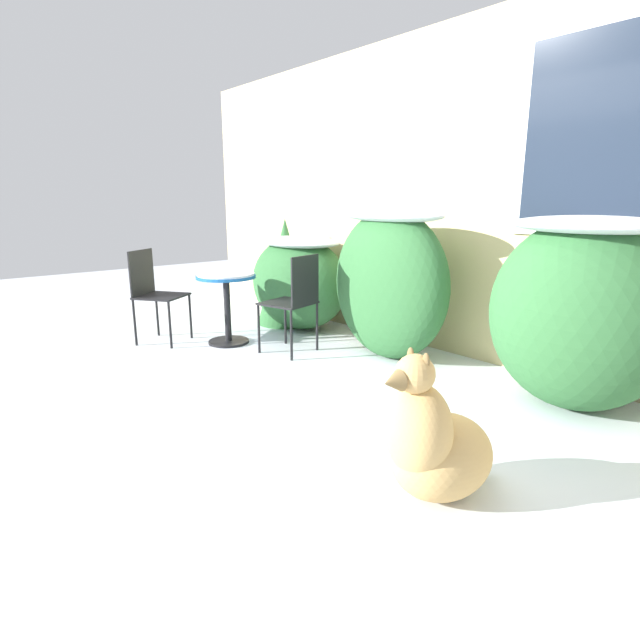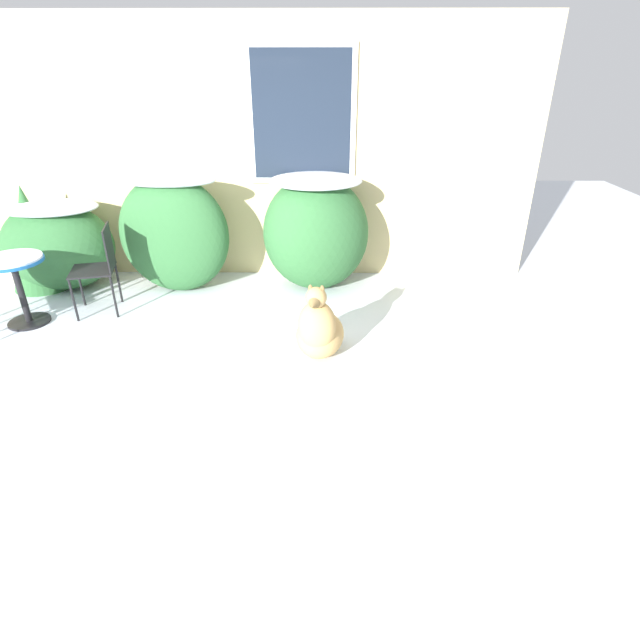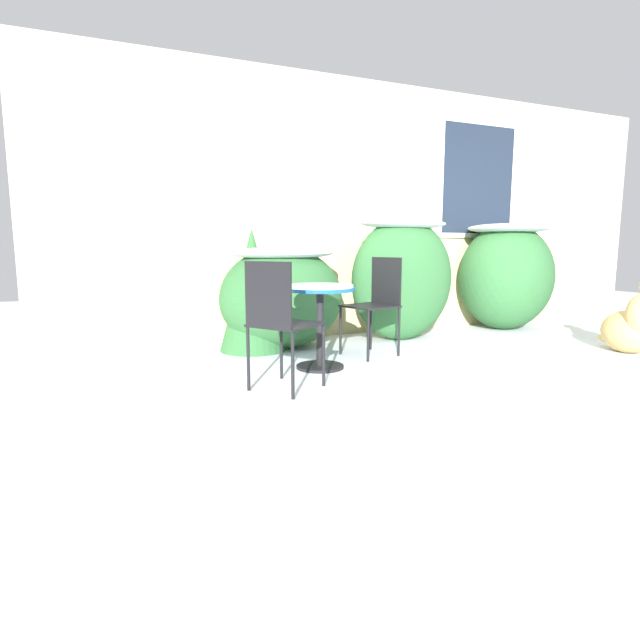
% 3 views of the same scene
% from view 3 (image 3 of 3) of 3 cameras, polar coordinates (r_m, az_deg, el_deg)
% --- Properties ---
extents(ground_plane, '(16.00, 16.00, 0.00)m').
position_cam_3_polar(ground_plane, '(4.62, 22.33, -5.23)').
color(ground_plane, silver).
extents(house_wall, '(8.00, 0.10, 2.93)m').
position_cam_3_polar(house_wall, '(6.29, 8.89, 12.36)').
color(house_wall, '#D1BC84').
rests_on(house_wall, ground_plane).
extents(shrub_left, '(1.28, 0.89, 1.04)m').
position_cam_3_polar(shrub_left, '(5.09, -4.36, 2.88)').
color(shrub_left, '#2D6033').
rests_on(shrub_left, ground_plane).
extents(shrub_middle, '(1.24, 0.61, 1.35)m').
position_cam_3_polar(shrub_middle, '(5.63, 9.44, 4.94)').
color(shrub_middle, '#2D6033').
rests_on(shrub_middle, ground_plane).
extents(shrub_right, '(1.22, 1.07, 1.33)m').
position_cam_3_polar(shrub_right, '(6.73, 20.50, 4.95)').
color(shrub_right, '#2D6033').
rests_on(shrub_right, ground_plane).
extents(evergreen_bush, '(0.68, 0.68, 1.22)m').
position_cam_3_polar(evergreen_bush, '(5.04, -7.70, 3.43)').
color(evergreen_bush, '#2D6033').
rests_on(evergreen_bush, ground_plane).
extents(patio_table, '(0.59, 0.59, 0.72)m').
position_cam_3_polar(patio_table, '(4.23, 0.00, 1.55)').
color(patio_table, black).
rests_on(patio_table, ground_plane).
extents(patio_chair_near_table, '(0.52, 0.52, 0.94)m').
position_cam_3_polar(patio_chair_near_table, '(4.82, 6.42, 2.26)').
color(patio_chair_near_table, black).
rests_on(patio_chair_near_table, ground_plane).
extents(patio_chair_far_side, '(0.60, 0.60, 0.94)m').
position_cam_3_polar(patio_chair_far_side, '(3.56, -4.64, 0.16)').
color(patio_chair_far_side, black).
rests_on(patio_chair_far_side, ground_plane).
extents(dog, '(0.51, 0.75, 0.78)m').
position_cam_3_polar(dog, '(5.73, 32.21, -0.51)').
color(dog, tan).
rests_on(dog, ground_plane).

